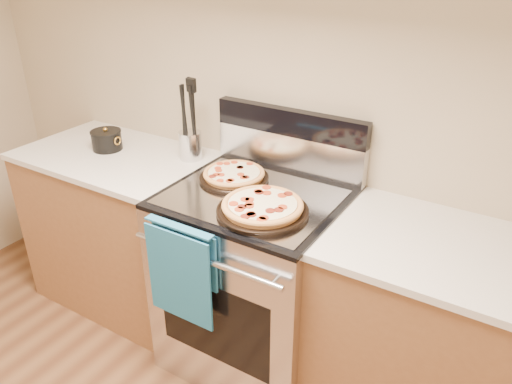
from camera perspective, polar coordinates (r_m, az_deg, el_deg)
The scene contains 17 objects.
wall_back at distance 2.30m, azimuth 4.57°, elevation 12.72°, with size 4.00×4.00×0.00m, color tan.
range_body at distance 2.42m, azimuth -0.10°, elevation -10.24°, with size 0.76×0.68×0.90m, color #B7B7BC.
oven_window at distance 2.21m, azimuth -4.83°, elevation -14.69°, with size 0.56×0.01×0.40m, color black.
cooktop at distance 2.17m, azimuth -0.11°, elevation -0.54°, with size 0.76×0.68×0.02m, color black.
backsplash_lower at distance 2.38m, azimuth 3.83°, elevation 4.55°, with size 0.76×0.06×0.18m, color silver.
backsplash_upper at distance 2.32m, azimuth 3.94°, elevation 7.97°, with size 0.76×0.06×0.12m, color black.
oven_handle at distance 1.97m, azimuth -5.91°, elevation -7.70°, with size 0.03×0.03×0.70m, color silver.
dish_towel at distance 2.09m, azimuth -8.45°, elevation -8.93°, with size 0.32×0.05×0.42m, color #19557D, non-canonical shape.
foil_sheet at distance 2.14m, azimuth -0.53°, elevation -0.54°, with size 0.70×0.55×0.01m, color gray.
cabinet_left at distance 2.92m, azimuth -14.67°, elevation -4.28°, with size 1.00×0.62×0.88m, color brown.
countertop_left at distance 2.72m, azimuth -15.77°, elevation 3.94°, with size 1.02×0.64×0.03m, color beige.
cabinet_right at distance 2.23m, azimuth 20.85°, elevation -16.58°, with size 1.00×0.62×0.88m, color brown.
countertop_right at distance 1.96m, azimuth 23.01°, elevation -6.78°, with size 1.02×0.64×0.03m, color beige.
pepperoni_pizza_back at distance 2.29m, azimuth -2.53°, elevation 1.93°, with size 0.31×0.31×0.04m, color #C1783B, non-canonical shape.
pepperoni_pizza_front at distance 2.00m, azimuth 0.75°, elevation -1.77°, with size 0.37×0.37×0.05m, color #C1783B, non-canonical shape.
utensil_crock at distance 2.55m, azimuth -7.49°, elevation 5.31°, with size 0.11×0.11×0.14m, color silver.
saucepan at distance 2.77m, azimuth -16.68°, elevation 5.62°, with size 0.16×0.16×0.10m, color black.
Camera 1 is at (1.01, 0.01, 1.91)m, focal length 35.00 mm.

